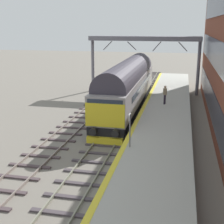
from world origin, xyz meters
The scene contains 8 objects.
ground_plane centered at (0.00, 0.00, 0.00)m, with size 140.00×140.00×0.00m, color slate.
track_main centered at (0.00, 0.00, 0.05)m, with size 2.50×60.00×0.15m.
track_adjacent_west centered at (-3.32, 0.00, 0.06)m, with size 2.50×60.00×0.15m.
station_platform centered at (3.60, 0.00, 0.50)m, with size 4.00×44.00×1.01m.
diesel_locomotive centered at (0.00, 3.81, 2.48)m, with size 2.74×18.00×4.68m.
platform_number_sign centered at (2.08, -7.58, 2.30)m, with size 0.10×0.44×1.94m.
waiting_passenger centered at (3.41, 3.17, 1.99)m, with size 0.41×0.50×1.64m.
overhead_footbridge centered at (0.39, 12.44, 5.89)m, with size 12.62×2.00×6.50m.
Camera 1 is at (4.79, -24.46, 7.72)m, focal length 51.29 mm.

